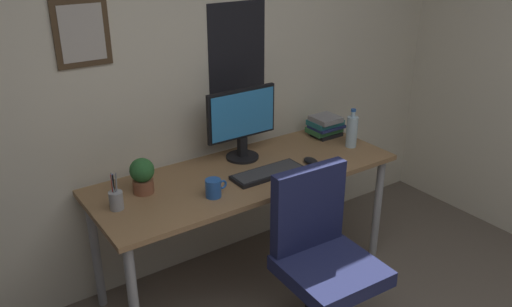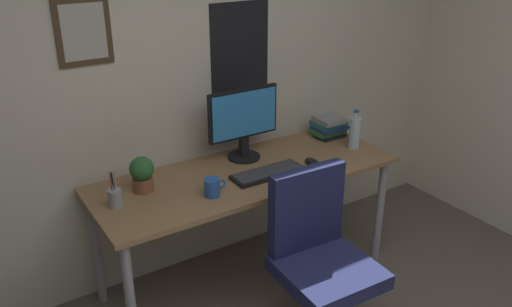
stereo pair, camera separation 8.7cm
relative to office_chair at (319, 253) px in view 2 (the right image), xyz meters
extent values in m
cube|color=beige|center=(-0.29, 1.04, 0.77)|extent=(4.40, 0.08, 2.60)
cube|color=#4C3823|center=(-0.77, 1.00, 1.03)|extent=(0.28, 0.02, 0.34)
cube|color=beige|center=(-0.77, 0.99, 1.03)|extent=(0.22, 0.00, 0.28)
cube|color=black|center=(0.15, 1.00, 0.83)|extent=(0.40, 0.01, 0.56)
cube|color=#936D47|center=(-0.04, 0.63, 0.20)|extent=(1.80, 0.67, 0.03)
cylinder|color=#9EA0A5|center=(-0.88, 0.35, -0.17)|extent=(0.05, 0.05, 0.71)
cylinder|color=#9EA0A5|center=(0.80, 0.35, -0.17)|extent=(0.05, 0.05, 0.71)
cylinder|color=#9EA0A5|center=(-0.88, 0.90, -0.17)|extent=(0.05, 0.05, 0.71)
cylinder|color=#9EA0A5|center=(0.80, 0.90, -0.17)|extent=(0.05, 0.05, 0.71)
cube|color=#1E234C|center=(0.00, -0.08, -0.07)|extent=(0.48, 0.48, 0.08)
cube|color=#1E234C|center=(0.01, 0.12, 0.20)|extent=(0.42, 0.09, 0.45)
cylinder|color=black|center=(0.09, 0.18, -0.51)|extent=(0.04, 0.04, 0.04)
cylinder|color=black|center=(0.05, 0.80, 0.22)|extent=(0.20, 0.20, 0.01)
cube|color=black|center=(0.05, 0.80, 0.29)|extent=(0.05, 0.04, 0.12)
cube|color=black|center=(0.05, 0.81, 0.50)|extent=(0.46, 0.02, 0.30)
cube|color=#338CD8|center=(0.05, 0.79, 0.50)|extent=(0.43, 0.00, 0.27)
cube|color=black|center=(0.04, 0.52, 0.23)|extent=(0.43, 0.15, 0.02)
cube|color=#38383A|center=(0.04, 0.52, 0.24)|extent=(0.41, 0.13, 0.00)
ellipsoid|color=black|center=(0.34, 0.50, 0.23)|extent=(0.06, 0.11, 0.04)
cylinder|color=silver|center=(0.72, 0.56, 0.31)|extent=(0.07, 0.07, 0.20)
cylinder|color=silver|center=(0.72, 0.56, 0.43)|extent=(0.03, 0.03, 0.04)
cylinder|color=#2659B2|center=(0.72, 0.56, 0.46)|extent=(0.03, 0.03, 0.01)
cylinder|color=#2659B2|center=(-0.35, 0.47, 0.26)|extent=(0.08, 0.08, 0.10)
torus|color=#2659B2|center=(-0.29, 0.47, 0.27)|extent=(0.05, 0.01, 0.05)
cylinder|color=brown|center=(-0.63, 0.72, 0.25)|extent=(0.11, 0.11, 0.07)
sphere|color=#2D6B33|center=(-0.63, 0.72, 0.34)|extent=(0.13, 0.13, 0.13)
ellipsoid|color=#287A38|center=(-0.66, 0.75, 0.37)|extent=(0.07, 0.08, 0.02)
ellipsoid|color=#287A38|center=(-0.60, 0.75, 0.36)|extent=(0.07, 0.08, 0.02)
ellipsoid|color=#287A38|center=(-0.66, 0.69, 0.36)|extent=(0.08, 0.07, 0.02)
cylinder|color=#9EA0A5|center=(-0.81, 0.63, 0.26)|extent=(0.07, 0.07, 0.09)
cylinder|color=#263FBF|center=(-0.81, 0.64, 0.34)|extent=(0.01, 0.01, 0.13)
cylinder|color=red|center=(-0.82, 0.64, 0.34)|extent=(0.01, 0.01, 0.13)
cylinder|color=black|center=(-0.82, 0.63, 0.34)|extent=(0.01, 0.01, 0.13)
cylinder|color=#9EA0A5|center=(-0.80, 0.63, 0.34)|extent=(0.01, 0.03, 0.14)
cylinder|color=#9EA0A5|center=(-0.82, 0.63, 0.34)|extent=(0.01, 0.02, 0.14)
cube|color=black|center=(0.72, 0.78, 0.23)|extent=(0.19, 0.13, 0.02)
cube|color=#33723F|center=(0.71, 0.81, 0.25)|extent=(0.22, 0.15, 0.03)
cube|color=navy|center=(0.72, 0.79, 0.28)|extent=(0.21, 0.16, 0.02)
cube|color=#26727A|center=(0.71, 0.80, 0.31)|extent=(0.21, 0.16, 0.03)
cube|color=gray|center=(0.70, 0.78, 0.34)|extent=(0.17, 0.17, 0.03)
camera|label=1|loc=(-1.54, -1.65, 1.52)|focal=36.72mm
camera|label=2|loc=(-1.47, -1.70, 1.52)|focal=36.72mm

